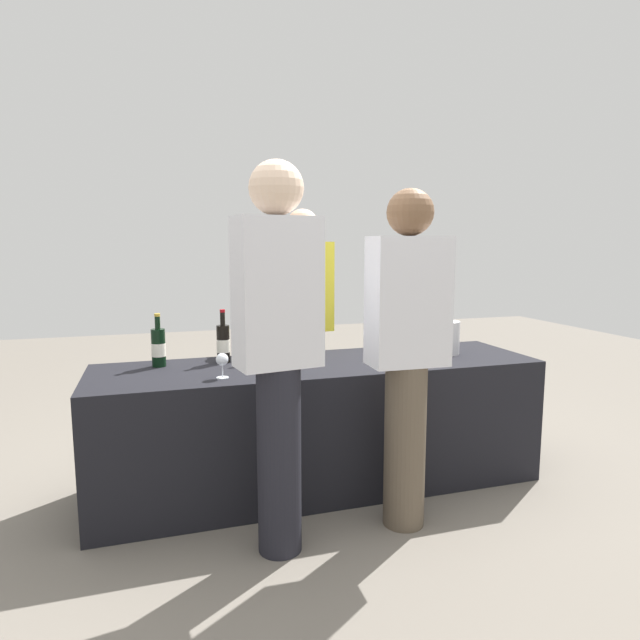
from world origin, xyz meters
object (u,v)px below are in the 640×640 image
at_px(wine_bottle_0, 158,347).
at_px(wine_glass_3, 409,345).
at_px(guest_1, 407,346).
at_px(ice_bucket, 441,337).
at_px(wine_glass_0, 222,361).
at_px(wine_glass_2, 392,344).
at_px(server_pouring, 303,319).
at_px(wine_bottle_1, 223,343).
at_px(wine_bottle_3, 304,338).
at_px(wine_glass_1, 291,354).
at_px(menu_board, 403,374).
at_px(wine_glass_4, 427,344).
at_px(wine_bottle_2, 266,341).
at_px(guest_0, 278,342).

bearing_deg(wine_bottle_0, wine_glass_3, -10.51).
bearing_deg(guest_1, ice_bucket, 50.18).
xyz_separation_m(wine_glass_0, wine_glass_2, (0.99, 0.09, 0.02)).
height_order(wine_glass_2, server_pouring, server_pouring).
bearing_deg(wine_bottle_1, wine_bottle_3, -1.83).
bearing_deg(guest_1, wine_glass_1, 138.79).
bearing_deg(wine_glass_3, guest_1, -117.60).
xyz_separation_m(wine_glass_2, server_pouring, (-0.33, 0.76, 0.06)).
bearing_deg(ice_bucket, wine_glass_2, -160.46).
bearing_deg(guest_1, menu_board, 66.06).
distance_m(ice_bucket, guest_1, 0.82).
distance_m(wine_bottle_1, wine_glass_1, 0.45).
xyz_separation_m(server_pouring, menu_board, (0.84, 0.15, -0.49)).
bearing_deg(wine_glass_4, wine_bottle_1, 166.36).
relative_size(wine_glass_2, menu_board, 0.18).
bearing_deg(wine_bottle_2, wine_bottle_3, -1.33).
height_order(wine_bottle_1, guest_0, guest_0).
height_order(wine_bottle_1, wine_glass_0, wine_bottle_1).
bearing_deg(menu_board, guest_1, -123.44).
bearing_deg(wine_glass_4, wine_glass_0, -175.75).
relative_size(wine_bottle_3, menu_board, 0.41).
bearing_deg(wine_glass_3, wine_bottle_0, 169.49).
bearing_deg(server_pouring, wine_bottle_1, 32.38).
distance_m(wine_bottle_2, wine_glass_0, 0.47).
distance_m(wine_bottle_2, wine_glass_1, 0.31).
relative_size(wine_bottle_0, menu_board, 0.37).
bearing_deg(guest_0, guest_1, -5.56).
bearing_deg(ice_bucket, menu_board, 81.19).
bearing_deg(wine_bottle_0, wine_bottle_2, -0.91).
bearing_deg(menu_board, wine_bottle_1, -164.65).
bearing_deg(guest_1, wine_bottle_2, 128.08).
distance_m(wine_bottle_1, menu_board, 1.64).
xyz_separation_m(wine_bottle_1, menu_board, (1.45, 0.63, -0.44)).
height_order(wine_bottle_3, wine_glass_3, wine_bottle_3).
height_order(wine_bottle_2, guest_1, guest_1).
xyz_separation_m(server_pouring, guest_1, (0.19, -1.23, 0.02)).
bearing_deg(wine_bottle_0, wine_glass_1, -24.70).
distance_m(wine_glass_4, server_pouring, 0.94).
bearing_deg(server_pouring, wine_glass_3, 115.38).
bearing_deg(wine_glass_4, ice_bucket, 39.08).
relative_size(wine_bottle_2, wine_glass_3, 2.55).
height_order(wine_bottle_1, server_pouring, server_pouring).
bearing_deg(wine_glass_1, ice_bucket, 9.68).
relative_size(wine_glass_0, ice_bucket, 0.56).
relative_size(wine_glass_1, wine_glass_3, 1.00).
bearing_deg(wine_glass_0, wine_glass_3, 5.69).
bearing_deg(ice_bucket, guest_1, -131.37).
bearing_deg(wine_bottle_1, wine_bottle_0, -179.95).
distance_m(wine_bottle_3, menu_board, 1.25).
bearing_deg(wine_glass_1, wine_glass_4, 2.17).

